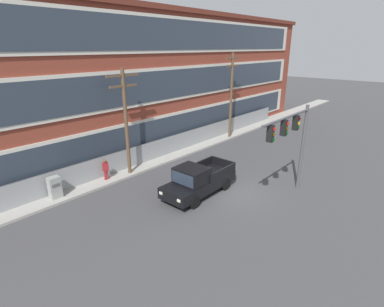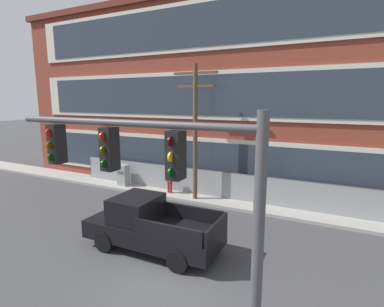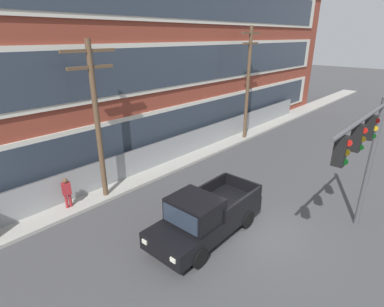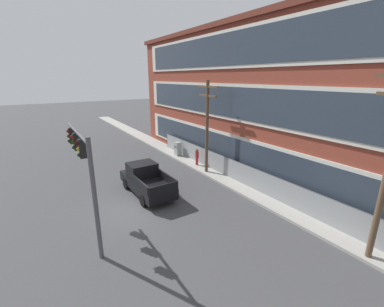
# 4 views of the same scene
# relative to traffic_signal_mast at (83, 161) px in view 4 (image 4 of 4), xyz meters

# --- Properties ---
(ground_plane) EXTENTS (160.00, 160.00, 0.00)m
(ground_plane) POSITION_rel_traffic_signal_mast_xyz_m (-1.63, 2.92, -4.17)
(ground_plane) COLOR #424244
(sidewalk_building_side) EXTENTS (80.00, 1.88, 0.16)m
(sidewalk_building_side) POSITION_rel_traffic_signal_mast_xyz_m (-1.63, 10.80, -4.09)
(sidewalk_building_side) COLOR #9E9B93
(sidewalk_building_side) RESTS_ON ground
(brick_mill_building) EXTENTS (44.36, 10.76, 12.18)m
(brick_mill_building) POSITION_rel_traffic_signal_mast_xyz_m (2.53, 16.82, 1.93)
(brick_mill_building) COLOR brown
(brick_mill_building) RESTS_ON ground
(chain_link_fence) EXTENTS (32.00, 0.06, 1.72)m
(chain_link_fence) POSITION_rel_traffic_signal_mast_xyz_m (2.58, 11.19, -3.29)
(chain_link_fence) COLOR gray
(chain_link_fence) RESTS_ON ground
(traffic_signal_mast) EXTENTS (5.77, 0.43, 5.68)m
(traffic_signal_mast) POSITION_rel_traffic_signal_mast_xyz_m (0.00, 0.00, 0.00)
(traffic_signal_mast) COLOR #4C4C51
(traffic_signal_mast) RESTS_ON ground
(pickup_truck_black) EXTENTS (5.49, 2.25, 2.08)m
(pickup_truck_black) POSITION_rel_traffic_signal_mast_xyz_m (-3.45, 4.43, -3.20)
(pickup_truck_black) COLOR black
(pickup_truck_black) RESTS_ON ground
(utility_pole_near_corner) EXTENTS (2.61, 0.26, 7.76)m
(utility_pole_near_corner) POSITION_rel_traffic_signal_mast_xyz_m (-4.39, 10.35, 0.18)
(utility_pole_near_corner) COLOR brown
(utility_pole_near_corner) RESTS_ON ground
(electrical_cabinet) EXTENTS (0.69, 0.56, 1.56)m
(electrical_cabinet) POSITION_rel_traffic_signal_mast_xyz_m (-9.90, 10.61, -3.39)
(electrical_cabinet) COLOR #939993
(electrical_cabinet) RESTS_ON ground
(pedestrian_near_cabinet) EXTENTS (0.45, 0.34, 1.69)m
(pedestrian_near_cabinet) POSITION_rel_traffic_signal_mast_xyz_m (-6.26, 10.59, -3.20)
(pedestrian_near_cabinet) COLOR maroon
(pedestrian_near_cabinet) RESTS_ON ground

